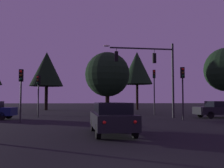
# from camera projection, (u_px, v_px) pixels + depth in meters

# --- Properties ---
(ground_plane) EXTENTS (168.00, 168.00, 0.00)m
(ground_plane) POSITION_uv_depth(u_px,v_px,m) (99.00, 114.00, 29.73)
(ground_plane) COLOR black
(ground_plane) RESTS_ON ground
(traffic_signal_mast_arm) EXTENTS (6.53, 0.67, 6.83)m
(traffic_signal_mast_arm) POSITION_uv_depth(u_px,v_px,m) (153.00, 66.00, 23.22)
(traffic_signal_mast_arm) COLOR #232326
(traffic_signal_mast_arm) RESTS_ON ground
(traffic_light_corner_left) EXTENTS (0.31, 0.35, 4.33)m
(traffic_light_corner_left) POSITION_uv_depth(u_px,v_px,m) (183.00, 82.00, 20.99)
(traffic_light_corner_left) COLOR #232326
(traffic_light_corner_left) RESTS_ON ground
(traffic_light_corner_right) EXTENTS (0.37, 0.39, 3.94)m
(traffic_light_corner_right) POSITION_uv_depth(u_px,v_px,m) (38.00, 87.00, 24.05)
(traffic_light_corner_right) COLOR #232326
(traffic_light_corner_right) RESTS_ON ground
(traffic_light_median) EXTENTS (0.31, 0.36, 3.89)m
(traffic_light_median) POSITION_uv_depth(u_px,v_px,m) (21.00, 84.00, 18.78)
(traffic_light_median) COLOR #232326
(traffic_light_median) RESTS_ON ground
(traffic_light_far_side) EXTENTS (0.35, 0.38, 4.86)m
(traffic_light_far_side) POSITION_uv_depth(u_px,v_px,m) (154.00, 83.00, 27.43)
(traffic_light_far_side) COLOR #232326
(traffic_light_far_side) RESTS_ON ground
(car_nearside_lane) EXTENTS (2.07, 4.44, 1.52)m
(car_nearside_lane) POSITION_uv_depth(u_px,v_px,m) (112.00, 118.00, 12.28)
(car_nearside_lane) COLOR black
(car_nearside_lane) RESTS_ON ground
(car_crossing_left) EXTENTS (4.71, 2.29, 1.52)m
(car_crossing_left) POSITION_uv_depth(u_px,v_px,m) (220.00, 109.00, 23.34)
(car_crossing_left) COLOR black
(car_crossing_left) RESTS_ON ground
(tree_left_far) EXTENTS (5.33, 5.33, 7.33)m
(tree_left_far) POSITION_uv_depth(u_px,v_px,m) (107.00, 74.00, 30.52)
(tree_left_far) COLOR black
(tree_left_far) RESTS_ON ground
(tree_right_cluster) EXTENTS (5.01, 5.01, 9.46)m
(tree_right_cluster) POSITION_uv_depth(u_px,v_px,m) (137.00, 68.00, 41.62)
(tree_right_cluster) COLOR black
(tree_right_cluster) RESTS_ON ground
(tree_lot_edge) EXTENTS (5.26, 5.26, 9.21)m
(tree_lot_edge) POSITION_uv_depth(u_px,v_px,m) (47.00, 69.00, 40.39)
(tree_lot_edge) COLOR black
(tree_lot_edge) RESTS_ON ground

